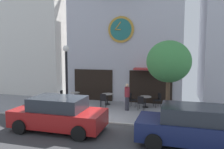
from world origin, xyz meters
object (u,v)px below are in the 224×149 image
at_px(parked_car_red, 58,114).
at_px(cafe_chair_curbside, 141,102).
at_px(cafe_table_near_curb, 108,96).
at_px(pedestrian_maroon, 127,97).
at_px(street_tree, 169,62).
at_px(street_lamp, 67,80).
at_px(parked_car_navy, 193,126).
at_px(cafe_chair_near_tree, 132,99).
at_px(cafe_chair_right_end, 63,96).
at_px(cafe_table_center_right, 75,96).
at_px(cafe_chair_corner, 103,99).
at_px(cafe_table_center, 145,99).
at_px(cafe_chair_outer, 158,99).

bearing_deg(parked_car_red, cafe_chair_curbside, 53.73).
distance_m(cafe_table_near_curb, pedestrian_maroon, 1.97).
relative_size(street_tree, pedestrian_maroon, 2.50).
distance_m(street_lamp, cafe_chair_curbside, 4.72).
distance_m(cafe_chair_curbside, parked_car_navy, 5.24).
distance_m(cafe_chair_near_tree, cafe_chair_curbside, 1.04).
bearing_deg(cafe_chair_near_tree, cafe_chair_right_end, -176.84).
relative_size(cafe_table_near_curb, cafe_chair_curbside, 0.87).
bearing_deg(cafe_table_near_curb, cafe_table_center_right, -173.79).
height_order(cafe_chair_right_end, parked_car_navy, parked_car_navy).
height_order(cafe_table_near_curb, cafe_chair_corner, cafe_chair_corner).
distance_m(cafe_chair_near_tree, parked_car_red, 5.77).
bearing_deg(street_tree, pedestrian_maroon, 139.64).
xyz_separation_m(cafe_table_near_curb, cafe_table_center, (2.61, -0.10, -0.02)).
height_order(cafe_table_center, cafe_chair_corner, cafe_chair_corner).
distance_m(street_lamp, parked_car_navy, 7.31).
distance_m(street_tree, cafe_chair_right_end, 8.16).
bearing_deg(street_lamp, cafe_chair_near_tree, 38.00).
bearing_deg(street_lamp, cafe_chair_curbside, 24.64).
bearing_deg(street_tree, cafe_chair_outer, 100.48).
height_order(pedestrian_maroon, parked_car_navy, pedestrian_maroon).
bearing_deg(cafe_chair_curbside, cafe_table_near_curb, 159.20).
bearing_deg(street_lamp, parked_car_red, -71.74).
distance_m(cafe_chair_outer, pedestrian_maroon, 2.29).
bearing_deg(street_lamp, cafe_chair_corner, 51.67).
bearing_deg(cafe_table_center, cafe_chair_outer, 21.74).
bearing_deg(cafe_chair_near_tree, cafe_table_center_right, -178.68).
bearing_deg(street_tree, parked_car_red, -156.34).
bearing_deg(street_lamp, street_tree, -4.22).
relative_size(cafe_chair_curbside, parked_car_navy, 0.21).
relative_size(cafe_table_center_right, parked_car_red, 0.18).
relative_size(street_lamp, cafe_chair_corner, 4.42).
relative_size(street_tree, cafe_chair_near_tree, 4.64).
bearing_deg(cafe_chair_near_tree, cafe_chair_curbside, -47.43).
relative_size(cafe_chair_near_tree, parked_car_red, 0.21).
bearing_deg(cafe_table_center, cafe_chair_curbside, -101.67).
relative_size(pedestrian_maroon, parked_car_red, 0.39).
bearing_deg(cafe_chair_corner, cafe_table_center, 14.72).
xyz_separation_m(cafe_table_near_curb, cafe_chair_corner, (-0.06, -0.80, -0.03)).
xyz_separation_m(cafe_table_center_right, cafe_chair_near_tree, (4.06, 0.09, -0.00)).
height_order(street_lamp, cafe_chair_corner, street_lamp).
bearing_deg(cafe_chair_near_tree, cafe_table_near_curb, 174.72).
bearing_deg(cafe_chair_right_end, cafe_table_center, 3.30).
bearing_deg(parked_car_red, cafe_table_near_curb, 81.47).
xyz_separation_m(cafe_table_near_curb, cafe_chair_curbside, (2.44, -0.93, -0.03)).
height_order(cafe_chair_corner, parked_car_navy, parked_car_navy).
bearing_deg(cafe_chair_outer, cafe_table_center, -158.26).
relative_size(cafe_chair_outer, cafe_chair_corner, 1.00).
xyz_separation_m(street_lamp, cafe_chair_outer, (5.05, 3.02, -1.49)).
distance_m(street_tree, cafe_chair_near_tree, 4.63).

